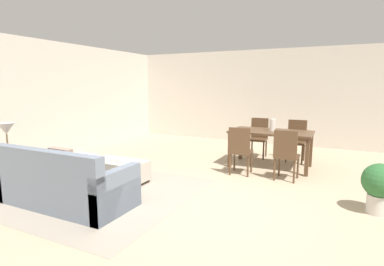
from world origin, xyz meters
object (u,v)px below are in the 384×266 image
dining_chair_near_right (286,152)px  dining_chair_far_right (296,138)px  side_table (9,163)px  table_lamp (6,130)px  dining_chair_near_left (240,148)px  ottoman_table (119,170)px  potted_plant (380,185)px  book_on_ottoman (120,160)px  dining_table (271,135)px  couch (65,185)px  vase_centerpiece (273,125)px  dining_chair_far_left (259,135)px

dining_chair_near_right → dining_chair_far_right: bearing=91.1°
side_table → dining_chair_far_right: bearing=46.4°
table_lamp → dining_chair_near_left: 3.97m
side_table → dining_chair_near_left: (3.08, 2.47, 0.06)m
ottoman_table → potted_plant: 3.98m
book_on_ottoman → dining_chair_near_left: bearing=39.2°
ottoman_table → dining_table: 3.13m
dining_chair_near_left → couch: bearing=-125.7°
couch → dining_chair_far_right: bearing=57.7°
table_lamp → vase_centerpiece: table_lamp is taller
dining_chair_near_right → potted_plant: (1.35, -0.91, -0.12)m
ottoman_table → book_on_ottoman: (0.06, -0.02, 0.18)m
table_lamp → potted_plant: (5.26, 1.57, -0.59)m
side_table → dining_chair_far_left: size_ratio=0.63×
couch → dining_table: (2.19, 3.35, 0.37)m
dining_table → ottoman_table: bearing=-134.3°
couch → vase_centerpiece: bearing=56.6°
dining_chair_near_right → book_on_ottoman: (-2.55, -1.41, -0.11)m
dining_chair_near_right → side_table: bearing=-147.6°
book_on_ottoman → vase_centerpiece: bearing=46.6°
dining_table → potted_plant: bearing=-44.1°
ottoman_table → book_on_ottoman: 0.19m
book_on_ottoman → potted_plant: 3.93m
side_table → dining_table: bearing=43.6°
dining_chair_near_right → dining_chair_far_left: size_ratio=1.00×
side_table → table_lamp: (-0.00, -0.00, 0.53)m
couch → dining_chair_far_right: dining_chair_far_right is taller
dining_table → book_on_ottoman: dining_table is taller
book_on_ottoman → table_lamp: bearing=-141.8°
side_table → ottoman_table: bearing=39.9°
ottoman_table → dining_chair_near_right: size_ratio=1.10×
vase_centerpiece → book_on_ottoman: (-2.13, -2.25, -0.47)m
ottoman_table → dining_chair_near_left: (1.77, 1.38, 0.29)m
dining_chair_near_left → ottoman_table: bearing=-142.1°
ottoman_table → dining_chair_far_left: bearing=60.3°
potted_plant → ottoman_table: bearing=-173.0°
vase_centerpiece → dining_chair_far_right: bearing=62.8°
dining_chair_near_right → table_lamp: bearing=-147.6°
couch → dining_chair_far_right: 4.88m
dining_chair_far_right → book_on_ottoman: size_ratio=3.54×
book_on_ottoman → dining_chair_near_right: bearing=29.0°
couch → table_lamp: size_ratio=3.71×
dining_chair_far_left → couch: bearing=-112.9°
ottoman_table → vase_centerpiece: vase_centerpiece is taller
table_lamp → book_on_ottoman: table_lamp is taller
dining_chair_near_right → potted_plant: size_ratio=1.35×
dining_chair_far_left → vase_centerpiece: bearing=-59.1°
side_table → dining_chair_far_left: dining_chair_far_left is taller
couch → dining_chair_near_right: 3.65m
table_lamp → dining_chair_far_right: (3.88, 4.08, -0.47)m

